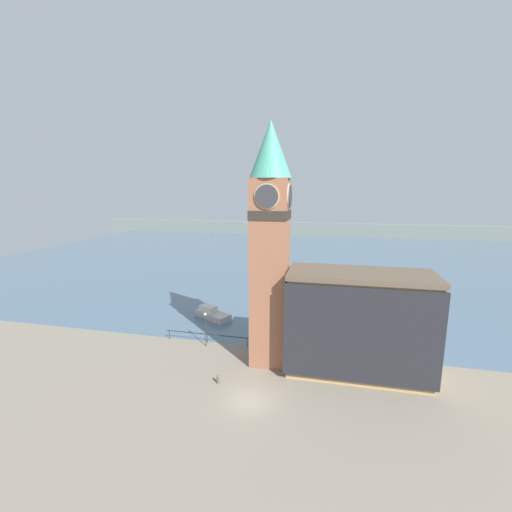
{
  "coord_description": "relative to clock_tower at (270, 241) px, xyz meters",
  "views": [
    {
      "loc": [
        6.33,
        -25.4,
        17.59
      ],
      "look_at": [
        -0.66,
        5.34,
        11.49
      ],
      "focal_mm": 24.0,
      "sensor_mm": 36.0,
      "label": 1
    }
  ],
  "objects": [
    {
      "name": "ground_plane",
      "position": [
        -0.35,
        -7.11,
        -12.71
      ],
      "size": [
        160.0,
        160.0,
        0.0
      ],
      "primitive_type": "plane",
      "color": "gray"
    },
    {
      "name": "boat_near",
      "position": [
        -10.06,
        10.28,
        -12.11
      ],
      "size": [
        5.7,
        4.46,
        1.61
      ],
      "rotation": [
        0.0,
        0.0,
        -0.51
      ],
      "color": "#B7B2A8",
      "rests_on": "water"
    },
    {
      "name": "water",
      "position": [
        -0.35,
        62.94,
        -12.72
      ],
      "size": [
        160.0,
        120.0,
        0.0
      ],
      "color": "slate",
      "rests_on": "ground_plane"
    },
    {
      "name": "clock_tower",
      "position": [
        0.0,
        0.0,
        0.0
      ],
      "size": [
        4.02,
        4.02,
        23.94
      ],
      "color": "#935B42",
      "rests_on": "ground_plane"
    },
    {
      "name": "far_shoreline",
      "position": [
        -0.35,
        102.94,
        -10.21
      ],
      "size": [
        180.0,
        3.0,
        5.0
      ],
      "color": "slate",
      "rests_on": "water"
    },
    {
      "name": "lamp_post",
      "position": [
        -7.72,
        1.89,
        -9.94
      ],
      "size": [
        0.32,
        0.32,
        3.97
      ],
      "color": "#2D2D33",
      "rests_on": "ground_plane"
    },
    {
      "name": "mooring_bollard_near",
      "position": [
        -3.84,
        -5.17,
        -12.27
      ],
      "size": [
        0.27,
        0.27,
        0.83
      ],
      "color": "brown",
      "rests_on": "ground_plane"
    },
    {
      "name": "pier_building",
      "position": [
        8.68,
        -0.28,
        -7.66
      ],
      "size": [
        13.55,
        6.07,
        10.07
      ],
      "color": "tan",
      "rests_on": "ground_plane"
    },
    {
      "name": "pier_railing",
      "position": [
        -7.86,
        2.69,
        -11.77
      ],
      "size": [
        10.2,
        0.08,
        1.09
      ],
      "color": "#232328",
      "rests_on": "ground_plane"
    }
  ]
}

